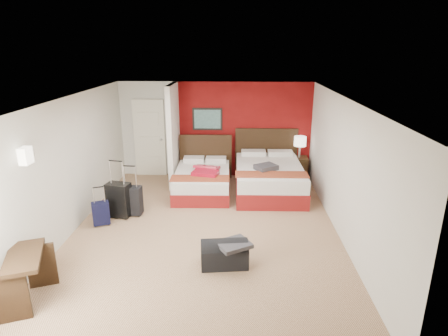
{
  "coord_description": "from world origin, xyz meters",
  "views": [
    {
      "loc": [
        0.61,
        -6.46,
        3.38
      ],
      "look_at": [
        0.32,
        0.8,
        1.0
      ],
      "focal_mm": 30.2,
      "sensor_mm": 36.0,
      "label": 1
    }
  ],
  "objects_px": {
    "suitcase_charcoal": "(132,202)",
    "nightstand": "(298,169)",
    "bed_left": "(203,182)",
    "suitcase_navy": "(101,214)",
    "suitcase_black": "(119,201)",
    "desk": "(28,279)",
    "red_suitcase_open": "(206,170)",
    "bed_right": "(269,179)",
    "duffel_bag": "(224,255)",
    "table_lamp": "(300,147)"
  },
  "relations": [
    {
      "from": "suitcase_charcoal",
      "to": "nightstand",
      "type": "bearing_deg",
      "value": 34.9
    },
    {
      "from": "bed_left",
      "to": "suitcase_navy",
      "type": "bearing_deg",
      "value": -137.2
    },
    {
      "from": "suitcase_black",
      "to": "desk",
      "type": "bearing_deg",
      "value": -86.67
    },
    {
      "from": "red_suitcase_open",
      "to": "suitcase_black",
      "type": "xyz_separation_m",
      "value": [
        -1.68,
        -1.29,
        -0.25
      ]
    },
    {
      "from": "red_suitcase_open",
      "to": "nightstand",
      "type": "bearing_deg",
      "value": 38.52
    },
    {
      "from": "bed_right",
      "to": "duffel_bag",
      "type": "height_order",
      "value": "bed_right"
    },
    {
      "from": "red_suitcase_open",
      "to": "suitcase_navy",
      "type": "bearing_deg",
      "value": -125.76
    },
    {
      "from": "red_suitcase_open",
      "to": "duffel_bag",
      "type": "bearing_deg",
      "value": -66.7
    },
    {
      "from": "table_lamp",
      "to": "bed_left",
      "type": "bearing_deg",
      "value": -157.5
    },
    {
      "from": "suitcase_navy",
      "to": "duffel_bag",
      "type": "bearing_deg",
      "value": -51.02
    },
    {
      "from": "nightstand",
      "to": "table_lamp",
      "type": "height_order",
      "value": "table_lamp"
    },
    {
      "from": "bed_right",
      "to": "suitcase_navy",
      "type": "distance_m",
      "value": 3.9
    },
    {
      "from": "duffel_bag",
      "to": "suitcase_black",
      "type": "bearing_deg",
      "value": 135.49
    },
    {
      "from": "suitcase_navy",
      "to": "duffel_bag",
      "type": "height_order",
      "value": "suitcase_navy"
    },
    {
      "from": "bed_right",
      "to": "suitcase_charcoal",
      "type": "distance_m",
      "value": 3.24
    },
    {
      "from": "bed_left",
      "to": "bed_right",
      "type": "bearing_deg",
      "value": 2.21
    },
    {
      "from": "red_suitcase_open",
      "to": "suitcase_black",
      "type": "height_order",
      "value": "suitcase_black"
    },
    {
      "from": "bed_left",
      "to": "desk",
      "type": "relative_size",
      "value": 2.09
    },
    {
      "from": "bed_right",
      "to": "bed_left",
      "type": "bearing_deg",
      "value": -177.13
    },
    {
      "from": "table_lamp",
      "to": "duffel_bag",
      "type": "height_order",
      "value": "table_lamp"
    },
    {
      "from": "table_lamp",
      "to": "desk",
      "type": "relative_size",
      "value": 0.63
    },
    {
      "from": "bed_right",
      "to": "desk",
      "type": "relative_size",
      "value": 2.54
    },
    {
      "from": "nightstand",
      "to": "suitcase_navy",
      "type": "height_order",
      "value": "nightstand"
    },
    {
      "from": "nightstand",
      "to": "suitcase_charcoal",
      "type": "xyz_separation_m",
      "value": [
        -3.76,
        -2.3,
        -0.01
      ]
    },
    {
      "from": "red_suitcase_open",
      "to": "table_lamp",
      "type": "bearing_deg",
      "value": 38.52
    },
    {
      "from": "suitcase_charcoal",
      "to": "suitcase_navy",
      "type": "height_order",
      "value": "suitcase_charcoal"
    },
    {
      "from": "red_suitcase_open",
      "to": "suitcase_black",
      "type": "relative_size",
      "value": 1.13
    },
    {
      "from": "bed_left",
      "to": "red_suitcase_open",
      "type": "bearing_deg",
      "value": -46.52
    },
    {
      "from": "duffel_bag",
      "to": "desk",
      "type": "xyz_separation_m",
      "value": [
        -2.63,
        -1.01,
        0.18
      ]
    },
    {
      "from": "red_suitcase_open",
      "to": "suitcase_charcoal",
      "type": "xyz_separation_m",
      "value": [
        -1.44,
        -1.2,
        -0.3
      ]
    },
    {
      "from": "bed_left",
      "to": "suitcase_navy",
      "type": "height_order",
      "value": "bed_left"
    },
    {
      "from": "suitcase_navy",
      "to": "desk",
      "type": "distance_m",
      "value": 2.36
    },
    {
      "from": "bed_right",
      "to": "table_lamp",
      "type": "relative_size",
      "value": 4.07
    },
    {
      "from": "suitcase_black",
      "to": "bed_right",
      "type": "bearing_deg",
      "value": 37.19
    },
    {
      "from": "red_suitcase_open",
      "to": "suitcase_navy",
      "type": "relative_size",
      "value": 1.76
    },
    {
      "from": "bed_left",
      "to": "suitcase_navy",
      "type": "distance_m",
      "value": 2.55
    },
    {
      "from": "nightstand",
      "to": "table_lamp",
      "type": "distance_m",
      "value": 0.58
    },
    {
      "from": "bed_right",
      "to": "desk",
      "type": "distance_m",
      "value": 5.54
    },
    {
      "from": "red_suitcase_open",
      "to": "bed_right",
      "type": "bearing_deg",
      "value": 20.9
    },
    {
      "from": "bed_left",
      "to": "bed_right",
      "type": "distance_m",
      "value": 1.59
    },
    {
      "from": "suitcase_charcoal",
      "to": "duffel_bag",
      "type": "distance_m",
      "value": 2.69
    },
    {
      "from": "duffel_bag",
      "to": "bed_right",
      "type": "bearing_deg",
      "value": 67.1
    },
    {
      "from": "red_suitcase_open",
      "to": "table_lamp",
      "type": "xyz_separation_m",
      "value": [
        2.32,
        1.1,
        0.29
      ]
    },
    {
      "from": "nightstand",
      "to": "desk",
      "type": "relative_size",
      "value": 0.7
    },
    {
      "from": "bed_right",
      "to": "duffel_bag",
      "type": "xyz_separation_m",
      "value": [
        -0.94,
        -3.22,
        -0.15
      ]
    },
    {
      "from": "suitcase_charcoal",
      "to": "desk",
      "type": "relative_size",
      "value": 0.68
    },
    {
      "from": "suitcase_navy",
      "to": "desk",
      "type": "height_order",
      "value": "desk"
    },
    {
      "from": "suitcase_charcoal",
      "to": "desk",
      "type": "distance_m",
      "value": 2.91
    },
    {
      "from": "bed_left",
      "to": "duffel_bag",
      "type": "relative_size",
      "value": 2.46
    },
    {
      "from": "red_suitcase_open",
      "to": "desk",
      "type": "bearing_deg",
      "value": -104.29
    }
  ]
}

